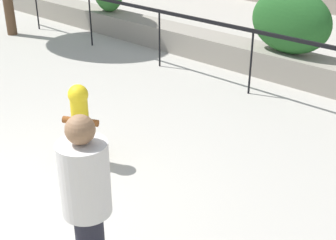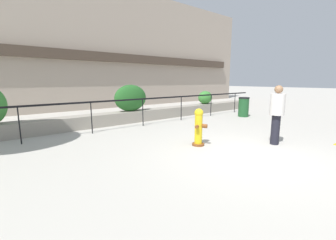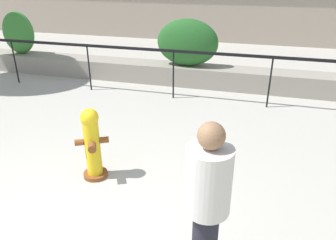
% 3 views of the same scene
% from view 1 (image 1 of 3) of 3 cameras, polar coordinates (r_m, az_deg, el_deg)
% --- Properties ---
extents(planter_wall_low, '(18.00, 0.70, 0.50)m').
position_cam_1_polar(planter_wall_low, '(9.17, 13.69, 6.58)').
color(planter_wall_low, gray).
rests_on(planter_wall_low, ground).
extents(fence_railing_segment, '(15.00, 0.05, 1.15)m').
position_cam_1_polar(fence_railing_segment, '(8.03, 10.32, 9.92)').
color(fence_railing_segment, black).
rests_on(fence_railing_segment, ground).
extents(hedge_bush_1, '(1.57, 0.67, 1.18)m').
position_cam_1_polar(hedge_bush_1, '(8.90, 14.71, 11.55)').
color(hedge_bush_1, '#235B23').
rests_on(hedge_bush_1, planter_wall_low).
extents(fire_hydrant, '(0.48, 0.49, 1.08)m').
position_cam_1_polar(fire_hydrant, '(6.01, -10.61, -0.48)').
color(fire_hydrant, brown).
rests_on(fire_hydrant, ground).
extents(pedestrian, '(0.46, 0.46, 1.73)m').
position_cam_1_polar(pedestrian, '(3.82, -9.89, -9.58)').
color(pedestrian, black).
rests_on(pedestrian, ground).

